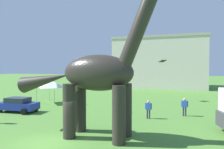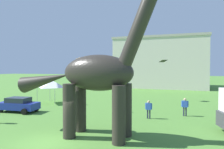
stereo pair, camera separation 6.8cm
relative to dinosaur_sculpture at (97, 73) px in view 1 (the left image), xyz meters
The scene contains 10 objects.
ground_plane 5.46m from the dinosaur_sculpture, 139.56° to the right, with size 240.00×240.00×0.00m, color #4C7F33.
dinosaur_sculpture is the anchor object (origin of this frame).
parked_sedan_left 12.49m from the dinosaur_sculpture, 157.62° to the left, with size 4.36×2.19×1.55m.
person_strolling_adult 10.65m from the dinosaur_sculpture, 55.94° to the left, with size 0.66×0.29×1.75m.
person_photographer 7.48m from the dinosaur_sculpture, 68.03° to the left, with size 0.63×0.28×1.69m.
person_near_flyer 8.63m from the dinosaur_sculpture, 97.99° to the left, with size 0.63×0.28×1.67m.
festival_canopy_tent 15.41m from the dinosaur_sculpture, 136.39° to the left, with size 3.15×3.15×3.00m.
kite_high_left 17.51m from the dinosaur_sculpture, 80.95° to the left, with size 1.26×1.34×1.42m.
kite_mid_center 17.28m from the dinosaur_sculpture, 121.73° to the left, with size 1.83×1.89×1.94m.
background_building_block 39.57m from the dinosaur_sculpture, 89.87° to the left, with size 21.14×13.56×11.84m.
Camera 1 is at (8.00, -10.78, 4.71)m, focal length 33.28 mm.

